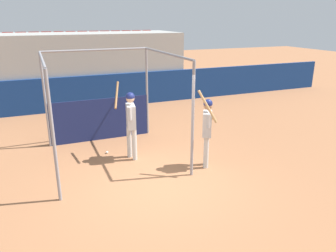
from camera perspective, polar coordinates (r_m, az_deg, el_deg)
The scene contains 7 objects.
ground_plane at distance 7.78m, azimuth -1.60°, elevation -10.23°, with size 60.00×60.00×0.00m, color #9E6642.
outfield_wall at distance 14.36m, azimuth -12.22°, elevation 5.86°, with size 24.00×0.12×1.42m.
bleacher_section at distance 15.83m, azimuth -13.55°, elevation 9.98°, with size 8.15×3.20×3.10m.
batting_cage at distance 9.79m, azimuth -11.15°, elevation 3.33°, with size 3.20×3.42×2.84m.
player_batter at distance 8.82m, azimuth -6.54°, elevation 1.30°, with size 0.60×1.02×2.05m.
player_waiting at distance 8.34m, azimuth 6.84°, elevation -0.08°, with size 0.58×0.80×2.09m.
baseball at distance 9.61m, azimuth -10.57°, elevation -4.52°, with size 0.07×0.07×0.07m.
Camera 1 is at (-2.38, -6.40, 3.73)m, focal length 35.00 mm.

